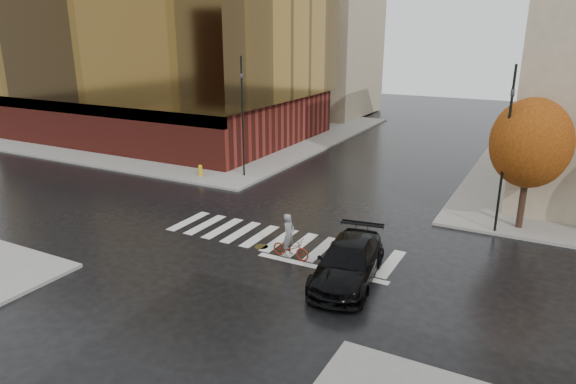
# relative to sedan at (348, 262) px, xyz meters

# --- Properties ---
(ground) EXTENTS (120.00, 120.00, 0.00)m
(ground) POSITION_rel_sedan_xyz_m (-4.43, 1.80, -0.81)
(ground) COLOR black
(ground) RESTS_ON ground
(sidewalk_nw) EXTENTS (30.00, 30.00, 0.15)m
(sidewalk_nw) POSITION_rel_sedan_xyz_m (-25.43, 22.80, -0.73)
(sidewalk_nw) COLOR gray
(sidewalk_nw) RESTS_ON ground
(crosswalk) EXTENTS (12.00, 3.00, 0.01)m
(crosswalk) POSITION_rel_sedan_xyz_m (-4.43, 2.30, -0.80)
(crosswalk) COLOR silver
(crosswalk) RESTS_ON ground
(office_glass) EXTENTS (27.00, 19.00, 16.00)m
(office_glass) POSITION_rel_sedan_xyz_m (-26.43, 19.79, 7.47)
(office_glass) COLOR maroon
(office_glass) RESTS_ON sidewalk_nw
(building_nw_far) EXTENTS (14.00, 12.00, 20.00)m
(building_nw_far) POSITION_rel_sedan_xyz_m (-20.43, 38.80, 9.34)
(building_nw_far) COLOR tan
(building_nw_far) RESTS_ON sidewalk_nw
(tree_ne_a) EXTENTS (3.80, 3.80, 6.50)m
(tree_ne_a) POSITION_rel_sedan_xyz_m (5.57, 9.20, 3.65)
(tree_ne_a) COLOR #2F2115
(tree_ne_a) RESTS_ON sidewalk_ne
(sedan) EXTENTS (3.06, 5.83, 1.61)m
(sedan) POSITION_rel_sedan_xyz_m (0.00, 0.00, 0.00)
(sedan) COLOR black
(sedan) RESTS_ON ground
(cyclist) EXTENTS (1.84, 0.74, 2.05)m
(cyclist) POSITION_rel_sedan_xyz_m (-3.06, 0.80, -0.11)
(cyclist) COLOR maroon
(cyclist) RESTS_ON ground
(traffic_light_nw) EXTENTS (0.24, 0.22, 7.92)m
(traffic_light_nw) POSITION_rel_sedan_xyz_m (-11.91, 10.80, 3.93)
(traffic_light_nw) COLOR black
(traffic_light_nw) RESTS_ON sidewalk_nw
(traffic_light_ne) EXTENTS (0.22, 0.24, 8.05)m
(traffic_light_ne) POSITION_rel_sedan_xyz_m (4.57, 8.10, 4.02)
(traffic_light_ne) COLOR black
(traffic_light_ne) RESTS_ON sidewalk_ne
(fire_hydrant) EXTENTS (0.28, 0.28, 0.79)m
(fire_hydrant) POSITION_rel_sedan_xyz_m (-14.43, 9.26, -0.22)
(fire_hydrant) COLOR #E5B40D
(fire_hydrant) RESTS_ON sidewalk_nw
(manhole) EXTENTS (0.71, 0.71, 0.01)m
(manhole) POSITION_rel_sedan_xyz_m (-4.80, 1.23, -0.80)
(manhole) COLOR #4B401A
(manhole) RESTS_ON ground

